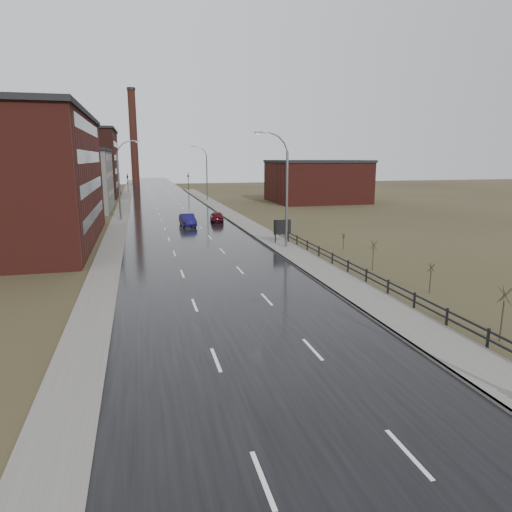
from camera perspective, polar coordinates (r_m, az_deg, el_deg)
road at (r=67.58m, az=-9.78°, el=4.44°), size 14.00×300.00×0.06m
sidewalk_right at (r=44.89m, az=3.93°, el=0.82°), size 3.20×180.00×0.18m
curb_right at (r=44.45m, az=2.07°, el=0.73°), size 0.16×180.00×0.18m
sidewalk_left at (r=67.43m, az=-16.75°, el=4.11°), size 2.40×260.00×0.12m
warehouse_mid at (r=85.82m, az=-23.14°, el=8.76°), size 16.32×20.40×10.50m
warehouse_far at (r=116.16m, az=-23.54°, el=10.60°), size 26.52×24.48×15.50m
building_right at (r=95.75m, az=7.59°, el=9.27°), size 18.36×16.32×8.50m
smokestack at (r=156.93m, az=-15.05°, el=14.15°), size 2.70×2.70×30.70m
streetlight_right_mid at (r=45.05m, az=3.51°, el=8.25°), size 3.36×0.28×11.35m
streetlight_left at (r=68.90m, az=-16.57°, el=9.12°), size 3.36×0.28×11.35m
streetlight_right_far at (r=97.81m, az=-6.34°, el=10.28°), size 3.36×0.28×11.35m
guardrail at (r=30.63m, az=16.84°, el=-3.86°), size 0.10×53.05×1.10m
shrub_c at (r=25.49m, az=28.47°, el=-6.25°), size 0.65×0.69×2.78m
shrub_d at (r=32.59m, az=20.99°, el=-2.49°), size 0.50×0.52×2.07m
shrub_e at (r=37.85m, az=14.44°, el=0.18°), size 0.57×0.60×2.42m
shrub_f at (r=45.75m, az=10.88°, el=1.85°), size 0.40×0.42×1.66m
billboard at (r=47.87m, az=3.29°, el=3.53°), size 1.89×0.17×2.59m
traffic_light_left at (r=126.89m, az=-15.79°, el=9.76°), size 0.58×2.73×5.30m
traffic_light_right at (r=127.55m, az=-8.49°, el=10.09°), size 0.58×2.73×5.30m
car_near at (r=61.41m, az=-8.54°, el=4.44°), size 1.95×4.93×1.60m
car_far at (r=65.04m, az=-4.92°, el=4.91°), size 2.22×4.55×1.50m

